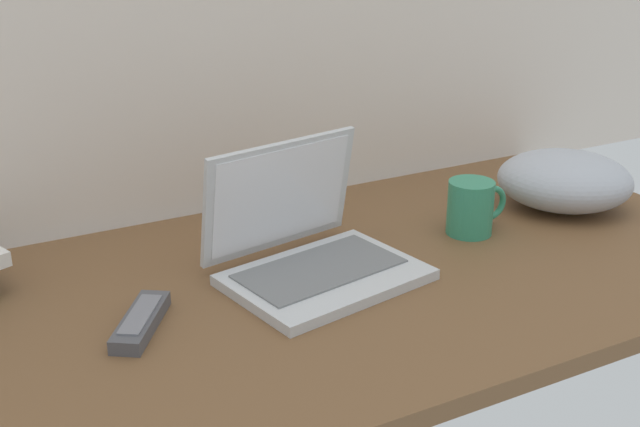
{
  "coord_description": "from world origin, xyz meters",
  "views": [
    {
      "loc": [
        -0.57,
        -1.07,
        0.63
      ],
      "look_at": [
        0.01,
        0.0,
        0.15
      ],
      "focal_mm": 45.69,
      "sensor_mm": 36.0,
      "label": 1
    }
  ],
  "objects_px": {
    "coffee_mug": "(472,207)",
    "remote_control_near": "(141,321)",
    "cushion": "(564,180)",
    "laptop": "(309,248)"
  },
  "relations": [
    {
      "from": "coffee_mug",
      "to": "laptop",
      "type": "bearing_deg",
      "value": -178.08
    },
    {
      "from": "cushion",
      "to": "laptop",
      "type": "bearing_deg",
      "value": -177.36
    },
    {
      "from": "laptop",
      "to": "remote_control_near",
      "type": "bearing_deg",
      "value": -171.11
    },
    {
      "from": "laptop",
      "to": "coffee_mug",
      "type": "height_order",
      "value": "laptop"
    },
    {
      "from": "laptop",
      "to": "remote_control_near",
      "type": "height_order",
      "value": "laptop"
    },
    {
      "from": "laptop",
      "to": "coffee_mug",
      "type": "distance_m",
      "value": 0.35
    },
    {
      "from": "remote_control_near",
      "to": "cushion",
      "type": "height_order",
      "value": "cushion"
    },
    {
      "from": "laptop",
      "to": "remote_control_near",
      "type": "relative_size",
      "value": 2.19
    },
    {
      "from": "coffee_mug",
      "to": "remote_control_near",
      "type": "bearing_deg",
      "value": -174.8
    },
    {
      "from": "coffee_mug",
      "to": "remote_control_near",
      "type": "xyz_separation_m",
      "value": [
        -0.65,
        -0.06,
        -0.04
      ]
    }
  ]
}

